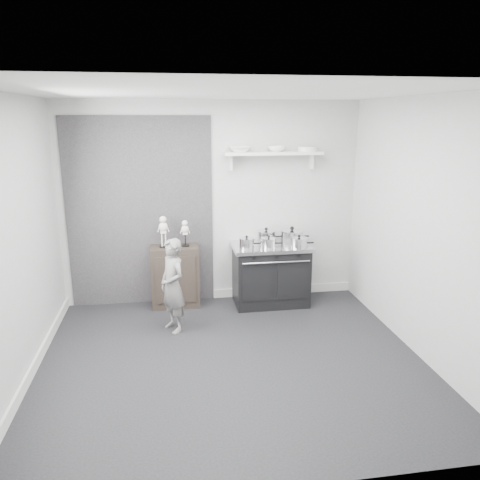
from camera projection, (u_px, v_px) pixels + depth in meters
ground at (231, 360)px, 4.92m from camera, size 4.00×4.00×0.00m
room_shell at (219, 205)px, 4.63m from camera, size 4.02×3.62×2.71m
wall_shelf at (273, 154)px, 6.13m from camera, size 1.30×0.26×0.24m
stove at (271, 274)px, 6.34m from camera, size 1.03×0.64×0.83m
side_cabinet at (175, 276)px, 6.27m from camera, size 0.63×0.37×0.82m
child at (173, 286)px, 5.48m from camera, size 0.43×0.49×1.13m
pot_front_left at (247, 243)px, 6.04m from camera, size 0.29×0.20×0.17m
pot_back_left at (266, 236)px, 6.34m from camera, size 0.35×0.26×0.21m
pot_back_right at (292, 236)px, 6.34m from camera, size 0.40×0.31×0.22m
pot_front_right at (299, 243)px, 6.08m from camera, size 0.31×0.22×0.18m
pot_front_center at (269, 243)px, 6.07m from camera, size 0.27×0.18×0.17m
skeleton_full at (163, 229)px, 6.09m from camera, size 0.13×0.09×0.48m
skeleton_torso at (185, 231)px, 6.14m from camera, size 0.11×0.07×0.40m
bowl_large at (240, 149)px, 6.04m from camera, size 0.29×0.29×0.07m
bowl_small at (277, 149)px, 6.11m from camera, size 0.23×0.23×0.07m
plate_stack at (307, 149)px, 6.18m from camera, size 0.26×0.26×0.06m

